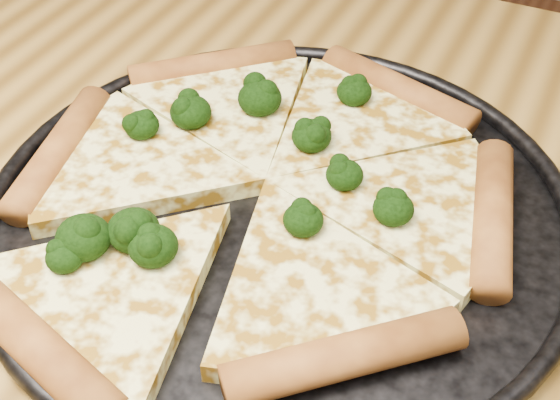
% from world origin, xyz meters
% --- Properties ---
extents(dining_table, '(1.20, 0.90, 0.75)m').
position_xyz_m(dining_table, '(0.00, 0.00, 0.66)').
color(dining_table, olive).
rests_on(dining_table, ground).
extents(pizza_pan, '(0.41, 0.41, 0.02)m').
position_xyz_m(pizza_pan, '(0.12, 0.07, 0.76)').
color(pizza_pan, black).
rests_on(pizza_pan, dining_table).
extents(pizza, '(0.36, 0.40, 0.03)m').
position_xyz_m(pizza, '(0.10, 0.08, 0.77)').
color(pizza, '#FAF799').
rests_on(pizza, pizza_pan).
extents(broccoli_florets, '(0.23, 0.27, 0.03)m').
position_xyz_m(broccoli_florets, '(0.08, 0.07, 0.78)').
color(broccoli_florets, black).
rests_on(broccoli_florets, pizza).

